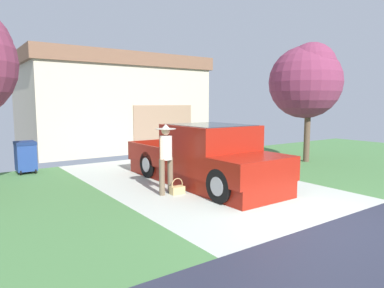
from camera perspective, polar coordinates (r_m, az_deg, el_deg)
name	(u,v)px	position (r m, az deg, el deg)	size (l,w,h in m)	color
pickup_truck	(209,158)	(9.62, 2.75, -2.29)	(2.15, 5.37, 1.69)	maroon
person_with_hat	(166,154)	(8.67, -4.29, -1.57)	(0.50, 0.50, 1.76)	brown
handbag	(177,189)	(8.80, -2.44, -7.46)	(0.35, 0.20, 0.41)	tan
house_with_garage	(111,103)	(18.02, -13.09, 6.58)	(8.48, 5.69, 4.49)	#BCB19A
neighbor_tree	(306,78)	(14.28, 18.21, 10.21)	(2.76, 2.76, 4.54)	brown
wheeled_trash_bin	(26,156)	(12.51, -25.65, -1.78)	(0.60, 0.72, 1.04)	navy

